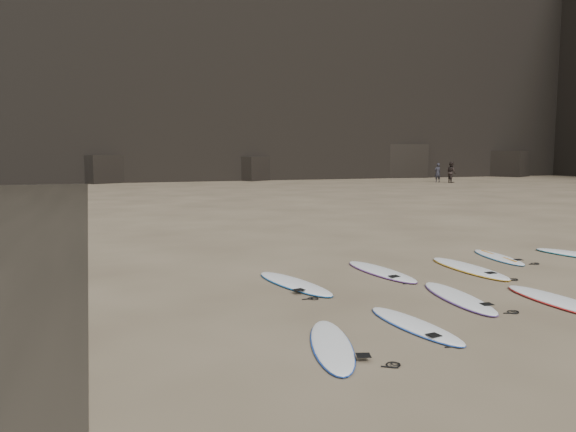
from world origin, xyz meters
name	(u,v)px	position (x,y,z in m)	size (l,w,h in m)	color
ground	(493,303)	(0.00, 0.00, 0.00)	(240.00, 240.00, 0.00)	#897559
surfboard_0	(332,345)	(-3.74, -1.15, 0.04)	(0.55, 2.29, 0.08)	white
surfboard_1	(414,325)	(-2.13, -0.74, 0.04)	(0.53, 2.22, 0.08)	white
surfboard_2	(458,297)	(-0.44, 0.44, 0.04)	(0.60, 2.48, 0.09)	white
surfboard_3	(563,302)	(1.14, -0.49, 0.05)	(0.65, 2.71, 0.10)	white
surfboard_5	(294,283)	(-2.96, 2.53, 0.05)	(0.62, 2.57, 0.09)	white
surfboard_6	(381,271)	(-0.68, 2.99, 0.05)	(0.62, 2.57, 0.09)	white
surfboard_7	(469,268)	(1.44, 2.60, 0.05)	(0.65, 2.73, 0.10)	white
surfboard_8	(498,257)	(3.08, 3.53, 0.04)	(0.54, 2.24, 0.08)	white
person_a	(438,173)	(23.15, 35.55, 0.88)	(0.64, 0.42, 1.75)	#232228
person_b	(451,172)	(23.92, 34.56, 0.93)	(0.91, 0.71, 1.87)	black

